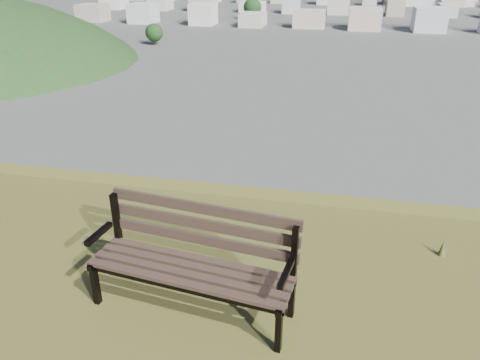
# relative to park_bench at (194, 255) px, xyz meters

# --- Properties ---
(park_bench) EXTENTS (1.78, 0.77, 0.90)m
(park_bench) POSITION_rel_park_bench_xyz_m (0.00, 0.00, 0.00)
(park_bench) COLOR #3F2F24
(park_bench) RESTS_ON hilltop_mesa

